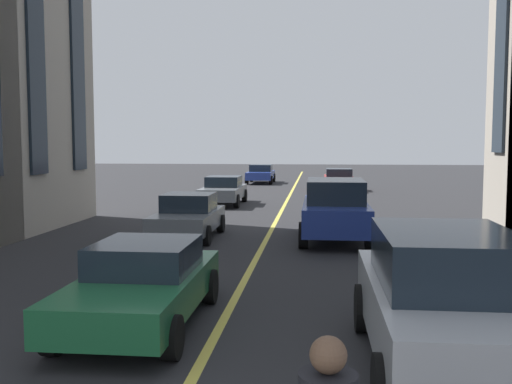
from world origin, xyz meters
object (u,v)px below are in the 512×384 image
car_red_parked_a (339,179)px  car_blue_parked_b (335,209)px  car_blue_far (261,174)px  car_grey_trailing (188,216)px  car_grey_near (223,190)px  car_silver_oncoming (445,299)px  car_green_mid (143,283)px

car_red_parked_a → car_blue_parked_b: size_ratio=0.94×
car_blue_parked_b → car_blue_far: bearing=10.7°
car_blue_far → car_blue_parked_b: (-25.07, -4.75, 0.27)m
car_grey_trailing → car_grey_near: 10.02m
car_silver_oncoming → car_red_parked_a: 29.61m
car_grey_trailing → car_grey_near: car_grey_trailing is taller
car_green_mid → car_red_parked_a: bearing=-8.5°
car_grey_trailing → car_green_mid: bearing=-172.2°
car_blue_far → car_red_parked_a: bearing=-136.7°
car_red_parked_a → car_green_mid: same height
car_grey_near → car_blue_parked_b: (-9.94, -5.11, 0.27)m
car_green_mid → car_grey_near: size_ratio=1.00×
car_green_mid → car_silver_oncoming: bearing=-108.5°
car_silver_oncoming → car_blue_far: size_ratio=1.07×
car_grey_trailing → car_blue_parked_b: (0.06, -4.62, 0.27)m
car_silver_oncoming → car_blue_far: 35.96m
car_grey_trailing → car_green_mid: car_grey_trailing is taller
car_red_parked_a → car_grey_near: bearing=147.5°
car_silver_oncoming → car_grey_near: (20.35, 6.25, -0.27)m
car_red_parked_a → car_blue_far: size_ratio=1.00×
car_blue_far → car_silver_oncoming: bearing=-170.6°
car_silver_oncoming → car_grey_trailing: 11.84m
car_red_parked_a → car_silver_oncoming: bearing=-179.3°
car_silver_oncoming → car_grey_near: 21.29m
car_green_mid → car_blue_far: same height
car_silver_oncoming → car_grey_trailing: size_ratio=1.21×
car_grey_near → car_blue_parked_b: 11.18m
car_grey_trailing → car_green_mid: size_ratio=0.89×
car_silver_oncoming → car_blue_far: (35.48, 5.88, -0.27)m
car_green_mid → car_grey_near: 18.90m
car_green_mid → car_blue_parked_b: (8.88, -3.41, 0.27)m
car_red_parked_a → car_blue_parked_b: bearing=177.7°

